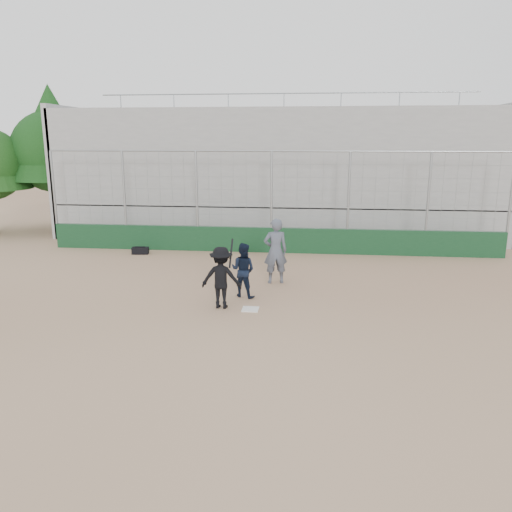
# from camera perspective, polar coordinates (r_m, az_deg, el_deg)

# --- Properties ---
(ground) EXTENTS (90.00, 90.00, 0.00)m
(ground) POSITION_cam_1_polar(r_m,az_deg,el_deg) (13.45, -0.65, -6.14)
(ground) COLOR #856148
(ground) RESTS_ON ground
(home_plate) EXTENTS (0.44, 0.44, 0.02)m
(home_plate) POSITION_cam_1_polar(r_m,az_deg,el_deg) (13.44, -0.65, -6.10)
(home_plate) COLOR white
(home_plate) RESTS_ON ground
(backstop) EXTENTS (18.10, 0.25, 4.04)m
(backstop) POSITION_cam_1_polar(r_m,az_deg,el_deg) (19.96, 1.75, 3.14)
(backstop) COLOR #10341B
(backstop) RESTS_ON ground
(bleachers) EXTENTS (20.25, 6.70, 6.98)m
(bleachers) POSITION_cam_1_polar(r_m,az_deg,el_deg) (24.63, 2.71, 9.67)
(bleachers) COLOR gray
(bleachers) RESTS_ON ground
(tree_left) EXTENTS (4.48, 4.48, 7.00)m
(tree_left) POSITION_cam_1_polar(r_m,az_deg,el_deg) (26.71, -22.26, 12.15)
(tree_left) COLOR #342312
(tree_left) RESTS_ON ground
(batter_at_plate) EXTENTS (1.10, 0.76, 1.84)m
(batter_at_plate) POSITION_cam_1_polar(r_m,az_deg,el_deg) (13.41, -3.99, -2.46)
(batter_at_plate) COLOR black
(batter_at_plate) RESTS_ON ground
(catcher_crouched) EXTENTS (0.95, 0.87, 1.08)m
(catcher_crouched) POSITION_cam_1_polar(r_m,az_deg,el_deg) (14.36, -1.48, -2.62)
(catcher_crouched) COLOR black
(catcher_crouched) RESTS_ON ground
(umpire) EXTENTS (0.85, 0.67, 1.86)m
(umpire) POSITION_cam_1_polar(r_m,az_deg,el_deg) (15.66, 2.23, 0.20)
(umpire) COLOR #4B515F
(umpire) RESTS_ON ground
(equipment_bag) EXTENTS (0.67, 0.34, 0.31)m
(equipment_bag) POSITION_cam_1_polar(r_m,az_deg,el_deg) (20.29, -13.09, 0.61)
(equipment_bag) COLOR black
(equipment_bag) RESTS_ON ground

